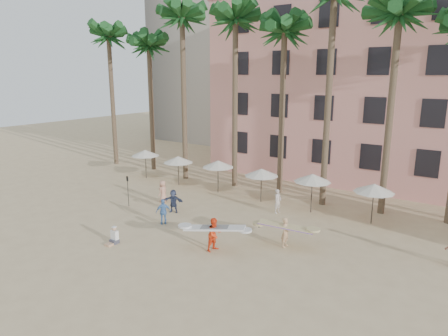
% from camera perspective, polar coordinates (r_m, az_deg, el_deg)
% --- Properties ---
extents(ground, '(120.00, 120.00, 0.00)m').
position_cam_1_polar(ground, '(20.20, -10.48, -14.36)').
color(ground, '#D1B789').
rests_on(ground, ground).
extents(pink_hotel, '(35.00, 14.00, 16.00)m').
position_cam_1_polar(pink_hotel, '(38.87, 26.41, 10.05)').
color(pink_hotel, pink).
rests_on(pink_hotel, ground).
extents(palm_row, '(44.40, 5.40, 16.30)m').
position_cam_1_polar(palm_row, '(30.30, 10.97, 20.04)').
color(palm_row, brown).
rests_on(palm_row, ground).
extents(umbrella_row, '(22.50, 2.70, 2.73)m').
position_cam_1_polar(umbrella_row, '(30.38, 2.10, 0.05)').
color(umbrella_row, '#332B23').
rests_on(umbrella_row, ground).
extents(carrier_yellow, '(3.04, 1.58, 1.69)m').
position_cam_1_polar(carrier_yellow, '(22.35, 8.79, -8.76)').
color(carrier_yellow, tan).
rests_on(carrier_yellow, ground).
extents(carrier_white, '(3.31, 2.02, 1.83)m').
position_cam_1_polar(carrier_white, '(21.66, -1.35, -9.29)').
color(carrier_white, '#F9431A').
rests_on(carrier_white, ground).
extents(beachgoers, '(19.32, 6.83, 1.68)m').
position_cam_1_polar(beachgoers, '(25.73, 0.95, -5.92)').
color(beachgoers, '#5588C7').
rests_on(beachgoers, ground).
extents(paddle, '(0.18, 0.04, 2.23)m').
position_cam_1_polar(paddle, '(29.27, -13.58, -2.70)').
color(paddle, black).
rests_on(paddle, ground).
extents(seated_man, '(0.43, 0.75, 0.98)m').
position_cam_1_polar(seated_man, '(23.53, -15.48, -9.59)').
color(seated_man, '#3F3F4C').
rests_on(seated_man, ground).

